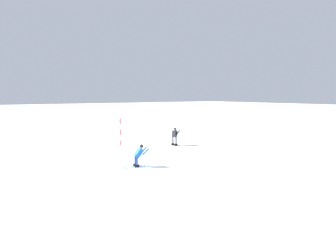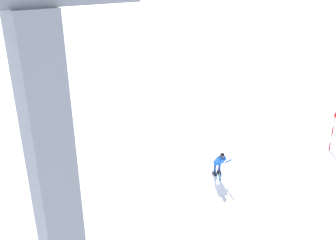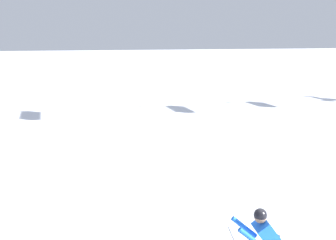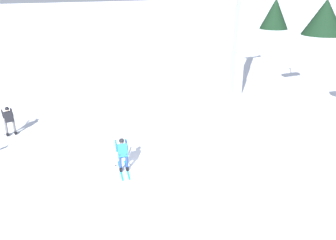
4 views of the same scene
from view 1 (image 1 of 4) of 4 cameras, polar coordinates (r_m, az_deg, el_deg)
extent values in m
plane|color=white|center=(16.34, -7.06, -10.65)|extent=(260.00, 260.00, 0.00)
cube|color=#198CCC|center=(17.35, -6.90, -9.68)|extent=(1.73, 0.39, 0.01)
cube|color=black|center=(17.33, -6.90, -9.41)|extent=(0.29, 0.16, 0.16)
cylinder|color=navy|center=(17.23, -6.92, -8.11)|extent=(0.13, 0.13, 0.64)
cube|color=#198CCC|center=(17.08, -6.61, -9.92)|extent=(1.73, 0.39, 0.01)
cube|color=black|center=(17.06, -6.61, -9.64)|extent=(0.29, 0.16, 0.16)
cylinder|color=navy|center=(16.96, -6.62, -8.33)|extent=(0.13, 0.13, 0.64)
cube|color=blue|center=(17.06, -6.21, -6.91)|extent=(0.63, 0.51, 0.63)
sphere|color=#997051|center=(17.05, -5.66, -5.66)|extent=(0.21, 0.21, 0.21)
sphere|color=black|center=(17.04, -5.66, -5.55)|extent=(0.23, 0.23, 0.23)
cylinder|color=blue|center=(17.38, -5.23, -6.39)|extent=(0.49, 0.17, 0.42)
cylinder|color=gray|center=(17.55, -5.16, -8.14)|extent=(0.50, 0.06, 1.09)
cylinder|color=black|center=(17.63, -5.74, -9.28)|extent=(0.07, 0.07, 0.01)
cylinder|color=blue|center=(16.95, -4.72, -6.68)|extent=(0.49, 0.17, 0.42)
cylinder|color=gray|center=(17.05, -4.54, -8.54)|extent=(0.47, 0.22, 1.09)
cylinder|color=black|center=(17.04, -5.04, -9.79)|extent=(0.07, 0.07, 0.01)
cylinder|color=red|center=(24.24, -10.01, -4.83)|extent=(0.07, 0.07, 0.49)
cylinder|color=white|center=(24.16, -10.02, -3.68)|extent=(0.07, 0.07, 0.49)
cylinder|color=red|center=(24.09, -10.04, -2.52)|extent=(0.07, 0.07, 0.49)
cylinder|color=white|center=(24.03, -10.06, -1.36)|extent=(0.07, 0.07, 0.49)
cylinder|color=red|center=(23.97, -10.08, -0.19)|extent=(0.07, 0.07, 0.49)
cylinder|color=red|center=(23.97, -10.11, -0.20)|extent=(0.01, 0.28, 0.28)
cube|color=white|center=(24.23, 1.02, -5.33)|extent=(1.58, 0.34, 0.01)
cube|color=black|center=(24.22, 1.02, -5.13)|extent=(0.29, 0.15, 0.16)
cylinder|color=#4C4C51|center=(24.14, 1.02, -4.05)|extent=(0.13, 0.13, 0.77)
cube|color=white|center=(23.95, 1.70, -5.46)|extent=(1.58, 0.34, 0.01)
cube|color=black|center=(23.94, 1.70, -5.26)|extent=(0.29, 0.15, 0.16)
cylinder|color=#4C4C51|center=(23.86, 1.70, -4.17)|extent=(0.13, 0.13, 0.77)
cube|color=black|center=(23.94, 1.42, -2.94)|extent=(0.38, 0.47, 0.60)
sphere|color=beige|center=(23.91, 1.47, -1.97)|extent=(0.21, 0.21, 0.21)
sphere|color=black|center=(23.91, 1.47, -1.88)|extent=(0.22, 0.22, 0.22)
cylinder|color=black|center=(24.25, 1.43, -2.51)|extent=(0.47, 0.16, 0.41)
cylinder|color=gray|center=(24.40, 1.39, -4.04)|extent=(0.37, 0.18, 1.08)
cylinder|color=black|center=(24.39, 1.02, -5.16)|extent=(0.07, 0.07, 0.01)
cylinder|color=black|center=(23.93, 2.20, -2.62)|extent=(0.47, 0.16, 0.41)
cylinder|color=gray|center=(24.02, 2.32, -4.19)|extent=(0.39, 0.06, 1.08)
cylinder|color=black|center=(23.94, 2.10, -5.36)|extent=(0.07, 0.07, 0.01)
camera|label=2|loc=(19.84, 48.63, 19.00)|focal=39.22mm
camera|label=3|loc=(23.97, -5.81, 4.79)|focal=47.13mm
camera|label=4|loc=(19.59, -52.15, 13.19)|focal=37.63mm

